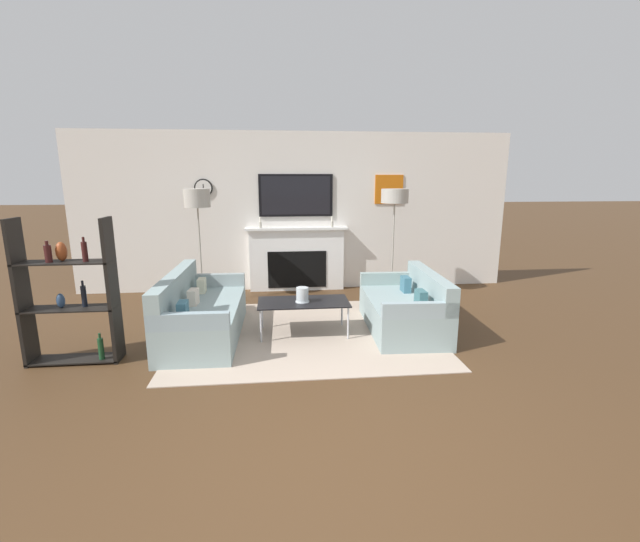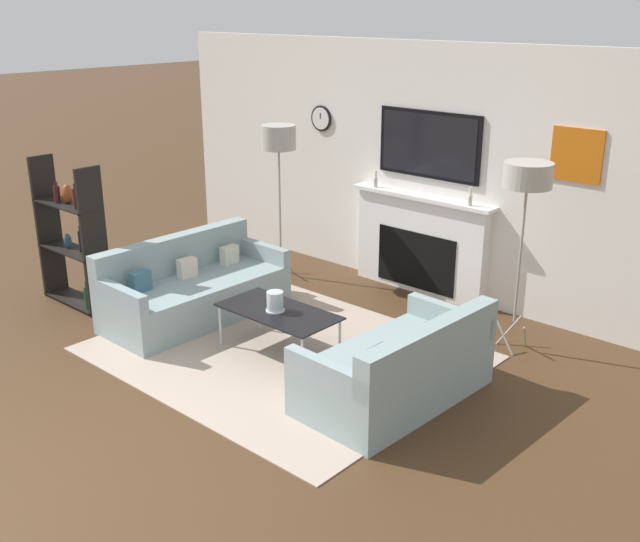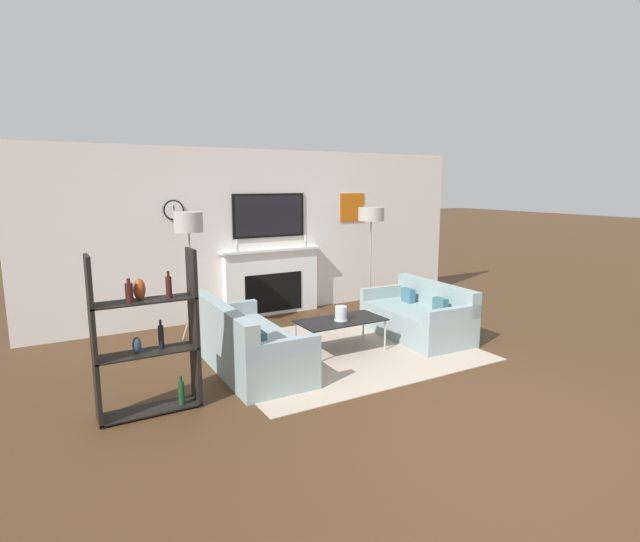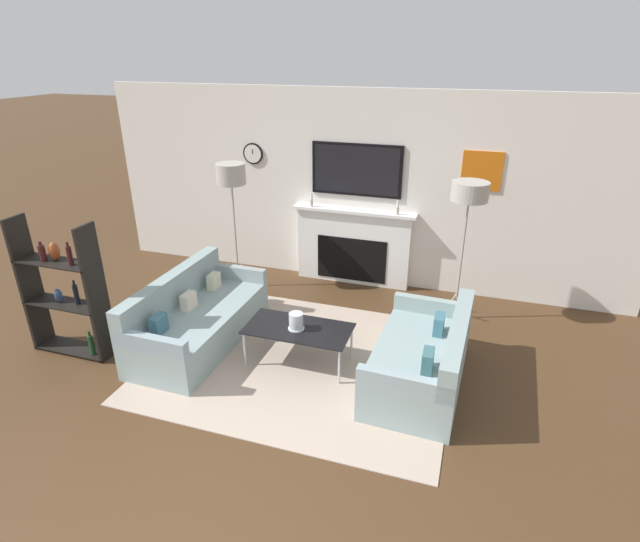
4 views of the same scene
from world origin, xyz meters
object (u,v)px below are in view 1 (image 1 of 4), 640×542
Objects in this scene: coffee_table at (303,303)px; shelf_unit at (69,295)px; floor_lamp_right at (395,198)px; couch_left at (201,315)px; floor_lamp_left at (197,200)px; hurricane_candle at (302,296)px; couch_right at (406,309)px.

shelf_unit is (-2.50, -0.57, 0.34)m from coffee_table.
coffee_table is 0.64× the size of floor_lamp_right.
couch_left is 1.28m from coffee_table.
floor_lamp_left reaches higher than coffee_table.
hurricane_candle is at bearing 12.32° from shelf_unit.
shelf_unit is (-1.00, -2.10, -0.87)m from floor_lamp_left.
coffee_table is 0.73× the size of shelf_unit.
shelf_unit reaches higher than hurricane_candle.
coffee_table is at bearing 12.77° from shelf_unit.
couch_left reaches higher than couch_right.
hurricane_candle is 2.48m from floor_lamp_right.
shelf_unit reaches higher than coffee_table.
coffee_table is at bearing -1.59° from couch_left.
hurricane_candle is at bearing -177.59° from couch_right.
couch_right is 1.33m from coffee_table.
coffee_table is 0.63× the size of floor_lamp_left.
couch_right reaches higher than hurricane_candle.
coffee_table is 2.50m from floor_lamp_right.
hurricane_candle is 0.10× the size of floor_lamp_right.
shelf_unit is at bearing -152.59° from floor_lamp_right.
floor_lamp_left is at bearing 133.47° from hurricane_candle.
couch_right is 2.04m from floor_lamp_right.
floor_lamp_right reaches higher than shelf_unit.
floor_lamp_left is 3.04m from floor_lamp_right.
floor_lamp_left is 1.15× the size of shelf_unit.
floor_lamp_right is (2.82, 1.50, 1.35)m from couch_left.
hurricane_candle reaches higher than coffee_table.
coffee_table is at bearing -178.59° from couch_right.
floor_lamp_left reaches higher than shelf_unit.
couch_right is at bearing 2.41° from hurricane_candle.
floor_lamp_left is 2.48m from shelf_unit.
floor_lamp_right reaches higher than couch_right.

